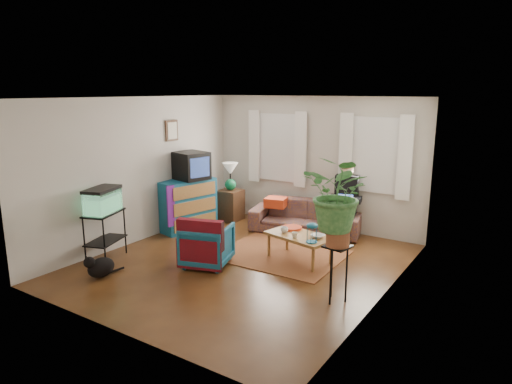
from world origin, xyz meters
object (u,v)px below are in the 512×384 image
Objects in this scene: plant_stand at (336,274)px; side_table at (231,205)px; aquarium_stand at (105,236)px; armchair at (207,243)px; coffee_table at (299,248)px; sofa at (306,211)px; dresser at (187,204)px.

side_table is at bearing 145.42° from plant_stand.
aquarium_stand is 1.71m from armchair.
aquarium_stand is at bearing 6.84° from armchair.
armchair is at bearing -127.52° from coffee_table.
sofa is at bearing -119.70° from armchair.
plant_stand reaches higher than armchair.
sofa is 3.24× the size of side_table.
sofa is 2.90× the size of armchair.
sofa reaches higher than coffee_table.
plant_stand reaches higher than side_table.
coffee_table is at bearing 12.44° from aquarium_stand.
sofa reaches higher than aquarium_stand.
coffee_table is (1.14, 0.94, -0.14)m from armchair.
armchair is at bearing -116.16° from sofa.
side_table is at bearing -79.52° from armchair.
dresser is 1.41× the size of aquarium_stand.
aquarium_stand is at bearing -137.82° from sofa.
side_table is 0.89× the size of armchair.
side_table is 3.00m from aquarium_stand.
coffee_table is 1.39× the size of plant_stand.
coffee_table is 1.50m from plant_stand.
sofa reaches higher than armchair.
side_table is 0.84× the size of plant_stand.
dresser is (-0.34, -1.01, 0.18)m from side_table.
aquarium_stand reaches higher than side_table.
plant_stand is (3.77, -1.35, -0.12)m from dresser.
dresser is at bearing 160.24° from plant_stand.
sofa is 1.58m from coffee_table.
armchair is at bearing -62.10° from side_table.
aquarium_stand is 3.16m from coffee_table.
aquarium_stand reaches higher than coffee_table.
side_table is 4.16m from plant_stand.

